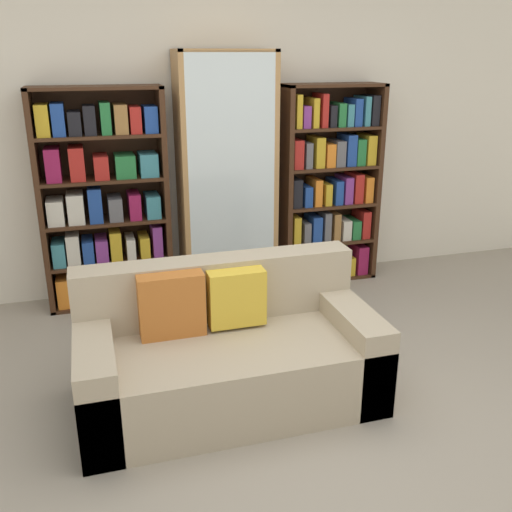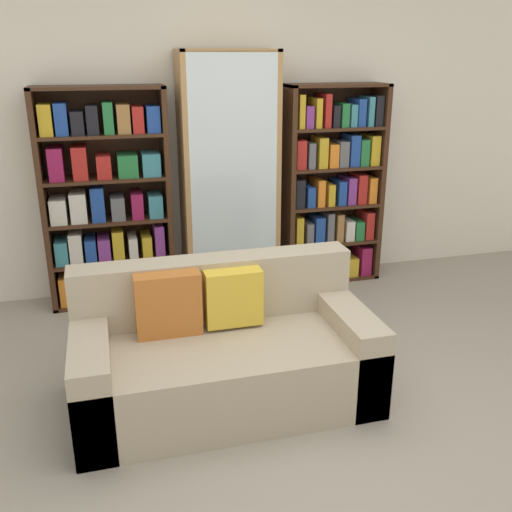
{
  "view_description": "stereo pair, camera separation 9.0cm",
  "coord_description": "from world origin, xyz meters",
  "px_view_note": "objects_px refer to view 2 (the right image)",
  "views": [
    {
      "loc": [
        -1.06,
        -2.2,
        1.88
      ],
      "look_at": [
        -0.01,
        1.33,
        0.57
      ],
      "focal_mm": 40.0,
      "sensor_mm": 36.0,
      "label": 1
    },
    {
      "loc": [
        -0.98,
        -2.22,
        1.88
      ],
      "look_at": [
        -0.01,
        1.33,
        0.57
      ],
      "focal_mm": 40.0,
      "sensor_mm": 36.0,
      "label": 2
    }
  ],
  "objects_px": {
    "couch": "(223,354)",
    "wine_bottle": "(342,301)",
    "display_cabinet": "(229,177)",
    "bookshelf_right": "(332,189)",
    "bookshelf_left": "(107,204)"
  },
  "relations": [
    {
      "from": "couch",
      "to": "bookshelf_right",
      "type": "xyz_separation_m",
      "value": [
        1.3,
        1.6,
        0.52
      ]
    },
    {
      "from": "wine_bottle",
      "to": "display_cabinet",
      "type": "bearing_deg",
      "value": 129.51
    },
    {
      "from": "bookshelf_left",
      "to": "bookshelf_right",
      "type": "relative_size",
      "value": 1.01
    },
    {
      "from": "display_cabinet",
      "to": "bookshelf_right",
      "type": "xyz_separation_m",
      "value": [
        0.9,
        0.02,
        -0.15
      ]
    },
    {
      "from": "display_cabinet",
      "to": "couch",
      "type": "bearing_deg",
      "value": -104.19
    },
    {
      "from": "bookshelf_right",
      "to": "wine_bottle",
      "type": "xyz_separation_m",
      "value": [
        -0.23,
        -0.82,
        -0.66
      ]
    },
    {
      "from": "couch",
      "to": "bookshelf_right",
      "type": "relative_size",
      "value": 0.99
    },
    {
      "from": "couch",
      "to": "bookshelf_right",
      "type": "distance_m",
      "value": 2.12
    },
    {
      "from": "display_cabinet",
      "to": "wine_bottle",
      "type": "xyz_separation_m",
      "value": [
        0.67,
        -0.81,
        -0.81
      ]
    },
    {
      "from": "couch",
      "to": "wine_bottle",
      "type": "bearing_deg",
      "value": 36.02
    },
    {
      "from": "couch",
      "to": "bookshelf_left",
      "type": "xyz_separation_m",
      "value": [
        -0.56,
        1.6,
        0.51
      ]
    },
    {
      "from": "bookshelf_right",
      "to": "wine_bottle",
      "type": "relative_size",
      "value": 4.8
    },
    {
      "from": "couch",
      "to": "display_cabinet",
      "type": "xyz_separation_m",
      "value": [
        0.4,
        1.58,
        0.67
      ]
    },
    {
      "from": "display_cabinet",
      "to": "bookshelf_left",
      "type": "bearing_deg",
      "value": 179.02
    },
    {
      "from": "bookshelf_left",
      "to": "bookshelf_right",
      "type": "height_order",
      "value": "bookshelf_left"
    }
  ]
}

